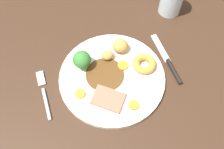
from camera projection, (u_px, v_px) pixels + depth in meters
dining_table at (115, 74)px, 72.93cm from camera, size 120.00×84.00×3.60cm
dinner_plate at (112, 77)px, 69.41cm from camera, size 29.72×29.72×1.40cm
gravy_pool at (105, 74)px, 68.93cm from camera, size 10.85×10.85×0.30cm
meat_slice_main at (108, 99)px, 64.97cm from camera, size 10.08×9.65×0.80cm
yorkshire_pudding at (144, 64)px, 69.60cm from camera, size 6.73×6.73×2.09cm
roast_potato_left at (120, 46)px, 71.57cm from camera, size 5.58×5.30×3.92cm
roast_potato_right at (108, 55)px, 70.65cm from camera, size 3.64×3.13×2.72cm
carrot_coin_front at (80, 94)px, 65.79cm from camera, size 2.72×2.72×0.58cm
carrot_coin_back at (123, 65)px, 70.38cm from camera, size 3.05×3.05×0.51cm
carrot_coin_side at (134, 105)px, 64.15cm from camera, size 2.69×2.69×0.70cm
broccoli_floret at (82, 60)px, 67.70cm from camera, size 5.09×5.09×5.81cm
fork at (44, 93)px, 67.35cm from camera, size 2.09×15.28×0.90cm
knife at (169, 62)px, 72.20cm from camera, size 2.13×18.54×1.20cm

